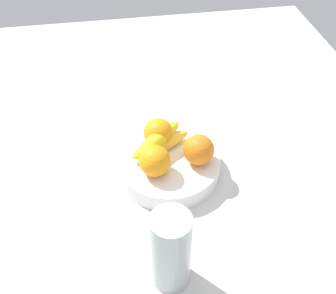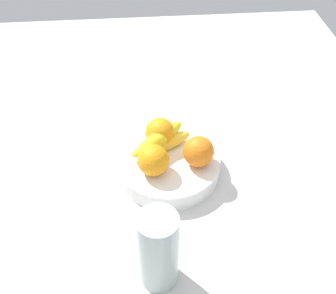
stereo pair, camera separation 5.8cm
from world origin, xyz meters
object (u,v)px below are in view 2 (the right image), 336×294
fruit_bowl (168,165)px  orange_center (153,160)px  banana_bunch (160,142)px  thermos_tumbler (158,250)px  orange_front_right (160,133)px  orange_front_left (198,151)px

fruit_bowl → orange_center: 8.53cm
banana_bunch → thermos_tumbler: thermos_tumbler is taller
orange_front_right → banana_bunch: bearing=175.0°
orange_front_right → orange_center: same height
orange_front_right → orange_center: size_ratio=1.00×
fruit_bowl → thermos_tumbler: bearing=171.4°
orange_front_left → thermos_tumbler: 30.26cm
fruit_bowl → banana_bunch: bearing=30.0°
orange_center → banana_bunch: (7.33, -2.14, -0.80)cm
orange_front_left → orange_front_right: bearing=48.6°
fruit_bowl → orange_center: size_ratio=3.44×
orange_front_right → orange_center: (-9.92, 2.37, 0.00)cm
orange_front_left → banana_bunch: size_ratio=0.46×
orange_center → thermos_tumbler: 25.80cm
orange_front_left → banana_bunch: orange_front_left is taller
orange_center → thermos_tumbler: size_ratio=0.40×
banana_bunch → fruit_bowl: bearing=-150.0°
banana_bunch → thermos_tumbler: 33.26cm
fruit_bowl → orange_front_right: orange_front_right is taller
orange_front_right → thermos_tumbler: bearing=175.3°
fruit_bowl → thermos_tumbler: thermos_tumbler is taller
orange_center → thermos_tumbler: thermos_tumbler is taller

